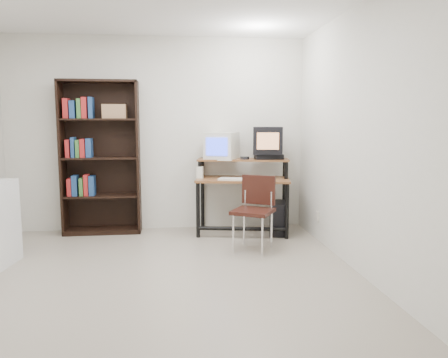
{
  "coord_description": "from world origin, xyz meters",
  "views": [
    {
      "loc": [
        0.22,
        -4.02,
        1.47
      ],
      "look_at": [
        0.81,
        1.1,
        0.79
      ],
      "focal_mm": 35.0,
      "sensor_mm": 36.0,
      "label": 1
    }
  ],
  "objects": [
    {
      "name": "floor",
      "position": [
        0.0,
        0.0,
        -0.01
      ],
      "size": [
        4.0,
        4.0,
        0.01
      ],
      "primitive_type": "cube",
      "color": "#9F9484",
      "rests_on": "ground"
    },
    {
      "name": "cd_spindle",
      "position": [
        1.14,
        1.63,
        0.99
      ],
      "size": [
        0.15,
        0.15,
        0.05
      ],
      "primitive_type": "cylinder",
      "rotation": [
        0.0,
        0.0,
        -0.34
      ],
      "color": "#26262B",
      "rests_on": "computer_desk"
    },
    {
      "name": "wall_outlet",
      "position": [
        1.99,
        1.15,
        0.3
      ],
      "size": [
        0.02,
        0.08,
        0.12
      ],
      "primitive_type": "cube",
      "color": "beige",
      "rests_on": "right_wall"
    },
    {
      "name": "mousepad",
      "position": [
        1.44,
        1.46,
        0.72
      ],
      "size": [
        0.23,
        0.19,
        0.01
      ],
      "primitive_type": "cube",
      "rotation": [
        0.0,
        0.0,
        0.05
      ],
      "color": "black",
      "rests_on": "computer_desk"
    },
    {
      "name": "vcr",
      "position": [
        1.46,
        1.64,
        1.01
      ],
      "size": [
        0.37,
        0.27,
        0.08
      ],
      "primitive_type": "cube",
      "rotation": [
        0.0,
        0.0,
        -0.04
      ],
      "color": "black",
      "rests_on": "computer_desk"
    },
    {
      "name": "crt_monitor",
      "position": [
        0.85,
        1.77,
        1.15
      ],
      "size": [
        0.51,
        0.51,
        0.37
      ],
      "rotation": [
        0.0,
        0.0,
        -0.44
      ],
      "color": "silver",
      "rests_on": "computer_desk"
    },
    {
      "name": "front_wall",
      "position": [
        0.0,
        -2.0,
        1.3
      ],
      "size": [
        4.0,
        0.01,
        2.6
      ],
      "primitive_type": "cube",
      "color": "silver",
      "rests_on": "floor"
    },
    {
      "name": "bookshelf",
      "position": [
        -0.74,
        1.86,
        1.02
      ],
      "size": [
        1.0,
        0.34,
        2.0
      ],
      "rotation": [
        0.0,
        0.0,
        0.01
      ],
      "color": "black",
      "rests_on": "floor"
    },
    {
      "name": "pc_tower",
      "position": [
        1.57,
        1.52,
        0.21
      ],
      "size": [
        0.29,
        0.48,
        0.42
      ],
      "primitive_type": "cube",
      "rotation": [
        0.0,
        0.0,
        -0.21
      ],
      "color": "black",
      "rests_on": "floor"
    },
    {
      "name": "crt_tv",
      "position": [
        1.45,
        1.64,
        1.23
      ],
      "size": [
        0.45,
        0.44,
        0.36
      ],
      "rotation": [
        0.0,
        0.0,
        -0.22
      ],
      "color": "black",
      "rests_on": "vcr"
    },
    {
      "name": "school_chair",
      "position": [
        1.14,
        0.87,
        0.52
      ],
      "size": [
        0.58,
        0.58,
        0.85
      ],
      "rotation": [
        0.0,
        0.0,
        -0.52
      ],
      "color": "black",
      "rests_on": "floor"
    },
    {
      "name": "desk_speaker",
      "position": [
        0.56,
        1.67,
        0.8
      ],
      "size": [
        0.1,
        0.09,
        0.17
      ],
      "primitive_type": "cube",
      "rotation": [
        0.0,
        0.0,
        -0.28
      ],
      "color": "silver",
      "rests_on": "computer_desk"
    },
    {
      "name": "mouse",
      "position": [
        1.45,
        1.46,
        0.74
      ],
      "size": [
        0.1,
        0.06,
        0.03
      ],
      "primitive_type": "cube",
      "rotation": [
        0.0,
        0.0,
        -0.03
      ],
      "color": "white",
      "rests_on": "mousepad"
    },
    {
      "name": "computer_desk",
      "position": [
        1.12,
        1.62,
        0.69
      ],
      "size": [
        1.29,
        0.81,
        0.98
      ],
      "rotation": [
        0.0,
        0.0,
        -0.18
      ],
      "color": "brown",
      "rests_on": "floor"
    },
    {
      "name": "keyboard",
      "position": [
        1.02,
        1.45,
        0.74
      ],
      "size": [
        0.51,
        0.36,
        0.03
      ],
      "primitive_type": "cube",
      "rotation": [
        0.0,
        0.0,
        -0.35
      ],
      "color": "silver",
      "rests_on": "computer_desk"
    },
    {
      "name": "back_wall",
      "position": [
        0.0,
        2.0,
        1.3
      ],
      "size": [
        4.0,
        0.01,
        2.6
      ],
      "primitive_type": "cube",
      "color": "silver",
      "rests_on": "floor"
    },
    {
      "name": "right_wall",
      "position": [
        2.0,
        0.0,
        1.3
      ],
      "size": [
        0.01,
        4.0,
        2.6
      ],
      "primitive_type": "cube",
      "color": "silver",
      "rests_on": "floor"
    }
  ]
}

